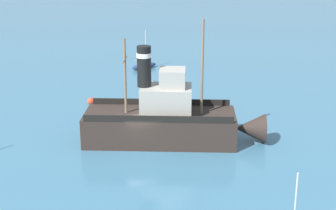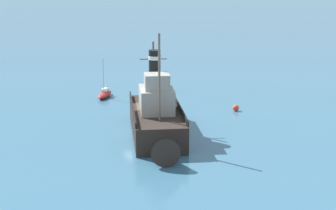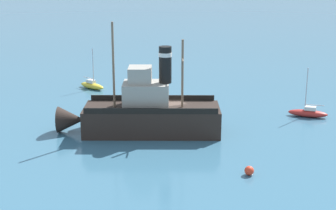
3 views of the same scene
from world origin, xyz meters
name	(u,v)px [view 1 (image 1 of 3)]	position (x,y,z in m)	size (l,w,h in m)	color
ground_plane	(140,149)	(0.00, 0.00, 0.00)	(600.00, 600.00, 0.00)	#38667F
old_tugboat	(168,120)	(-0.62, 2.58, 1.83)	(8.97, 14.52, 9.90)	#2D231E
sailboat_navy	(144,65)	(-24.42, 8.89, 0.43)	(2.35, 3.95, 4.90)	navy
mooring_buoy	(91,101)	(-12.47, -0.85, 0.34)	(0.69, 0.69, 0.69)	red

